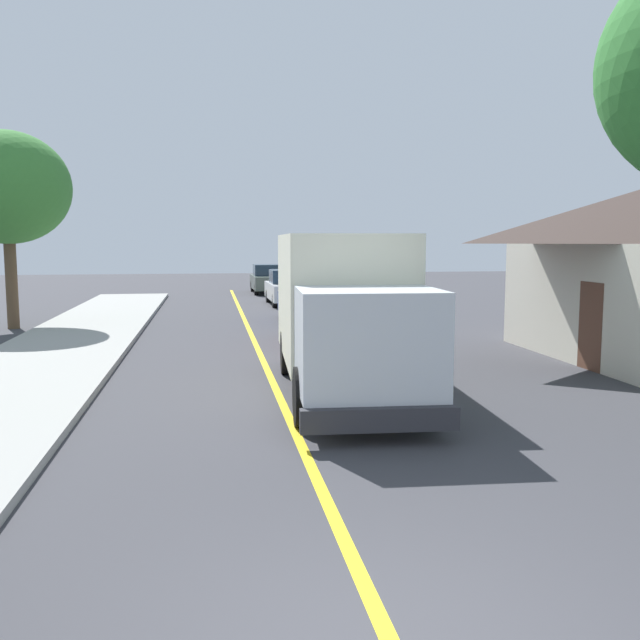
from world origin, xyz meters
TOP-DOWN VIEW (x-y plane):
  - centre_line_yellow at (0.00, 10.00)m, footprint 0.16×56.00m
  - box_truck at (1.37, 8.84)m, footprint 2.80×7.30m
  - parked_car_near at (2.20, 15.04)m, footprint 1.89×4.43m
  - parked_car_mid at (2.26, 20.73)m, footprint 1.88×4.43m
  - parked_car_far at (2.38, 27.94)m, footprint 1.88×4.43m
  - parked_car_furthest at (2.05, 35.35)m, footprint 1.85×4.42m
  - street_tree_down_block at (-8.13, 20.54)m, footprint 4.29×4.29m

SIDE VIEW (x-z plane):
  - centre_line_yellow at x=0.00m, z-range 0.00..0.01m
  - parked_car_near at x=2.20m, z-range -0.04..1.63m
  - parked_car_mid at x=2.26m, z-range -0.04..1.63m
  - parked_car_far at x=2.38m, z-range -0.04..1.63m
  - parked_car_furthest at x=2.05m, z-range -0.04..1.63m
  - box_truck at x=1.37m, z-range 0.17..3.37m
  - street_tree_down_block at x=-8.13m, z-range 1.45..8.26m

